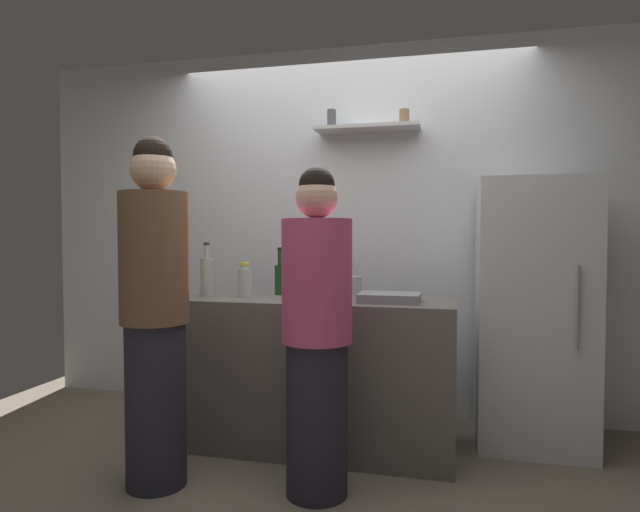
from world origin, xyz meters
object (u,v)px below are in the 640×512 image
(refrigerator, at_px, (533,312))
(wine_bottle_amber_glass, at_px, (340,281))
(wine_bottle_green_glass, at_px, (280,278))
(water_bottle_plastic, at_px, (245,282))
(wine_bottle_pale_glass, at_px, (207,276))
(person_pink_top, at_px, (317,335))
(baking_pan, at_px, (389,298))
(person_brown_jacket, at_px, (155,313))
(utensil_holder, at_px, (353,285))

(refrigerator, relative_size, wine_bottle_amber_glass, 5.55)
(wine_bottle_green_glass, bearing_deg, wine_bottle_amber_glass, -18.62)
(water_bottle_plastic, bearing_deg, wine_bottle_amber_glass, 0.90)
(wine_bottle_pale_glass, bearing_deg, person_pink_top, -32.10)
(baking_pan, relative_size, wine_bottle_green_glass, 1.15)
(wine_bottle_green_glass, distance_m, water_bottle_plastic, 0.23)
(refrigerator, bearing_deg, person_pink_top, -139.39)
(person_pink_top, bearing_deg, person_brown_jacket, 175.57)
(wine_bottle_amber_glass, xyz_separation_m, person_pink_top, (0.00, -0.58, -0.22))
(refrigerator, height_order, baking_pan, refrigerator)
(wine_bottle_green_glass, xyz_separation_m, water_bottle_plastic, (-0.17, -0.15, -0.01))
(baking_pan, bearing_deg, wine_bottle_green_glass, 163.35)
(water_bottle_plastic, bearing_deg, baking_pan, -4.12)
(baking_pan, distance_m, wine_bottle_pale_glass, 1.12)
(refrigerator, height_order, person_pink_top, refrigerator)
(refrigerator, xyz_separation_m, wine_bottle_pale_glass, (-1.93, -0.44, 0.22))
(refrigerator, height_order, water_bottle_plastic, refrigerator)
(wine_bottle_green_glass, relative_size, wine_bottle_amber_glass, 1.03)
(baking_pan, height_order, wine_bottle_amber_glass, wine_bottle_amber_glass)
(refrigerator, relative_size, utensil_holder, 7.21)
(refrigerator, relative_size, person_brown_jacket, 0.91)
(refrigerator, bearing_deg, water_bottle_plastic, -167.26)
(refrigerator, xyz_separation_m, wine_bottle_green_glass, (-1.53, -0.24, 0.20))
(water_bottle_plastic, xyz_separation_m, person_brown_jacket, (-0.22, -0.66, -0.11))
(water_bottle_plastic, bearing_deg, wine_bottle_green_glass, 40.55)
(wine_bottle_pale_glass, relative_size, person_brown_jacket, 0.19)
(baking_pan, relative_size, wine_bottle_pale_glass, 1.03)
(person_brown_jacket, bearing_deg, wine_bottle_green_glass, -163.51)
(wine_bottle_amber_glass, bearing_deg, refrigerator, 18.65)
(wine_bottle_green_glass, relative_size, wine_bottle_pale_glass, 0.90)
(wine_bottle_pale_glass, distance_m, wine_bottle_amber_glass, 0.82)
(refrigerator, distance_m, water_bottle_plastic, 1.75)
(wine_bottle_pale_glass, bearing_deg, person_brown_jacket, -89.27)
(wine_bottle_pale_glass, xyz_separation_m, wine_bottle_amber_glass, (0.82, 0.06, -0.02))
(water_bottle_plastic, relative_size, person_brown_jacket, 0.12)
(wine_bottle_pale_glass, relative_size, wine_bottle_amber_glass, 1.15)
(wine_bottle_green_glass, xyz_separation_m, wine_bottle_amber_glass, (0.42, -0.14, 0.00))
(refrigerator, distance_m, person_brown_jacket, 2.19)
(wine_bottle_amber_glass, bearing_deg, person_brown_jacket, -140.32)
(refrigerator, relative_size, wine_bottle_green_glass, 5.38)
(utensil_holder, xyz_separation_m, person_pink_top, (-0.03, -0.82, -0.17))
(baking_pan, xyz_separation_m, wine_bottle_green_glass, (-0.71, 0.21, 0.08))
(utensil_holder, distance_m, wine_bottle_amber_glass, 0.25)
(wine_bottle_green_glass, bearing_deg, person_brown_jacket, -115.91)
(wine_bottle_pale_glass, xyz_separation_m, person_brown_jacket, (0.01, -0.61, -0.14))
(person_brown_jacket, bearing_deg, wine_bottle_amber_glass, 172.07)
(utensil_holder, height_order, person_pink_top, person_pink_top)
(wine_bottle_green_glass, xyz_separation_m, wine_bottle_pale_glass, (-0.40, -0.20, 0.02))
(baking_pan, distance_m, person_pink_top, 0.60)
(baking_pan, bearing_deg, wine_bottle_amber_glass, 166.18)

